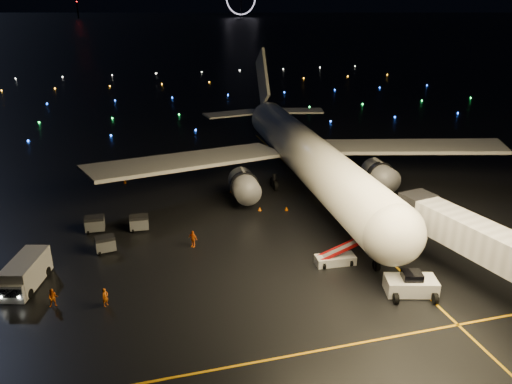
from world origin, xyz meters
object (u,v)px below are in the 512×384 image
crew_a (105,297)px  crew_c (193,239)px  pushback_tug (411,283)px  service_truck (26,272)px  belt_loader (336,251)px  crew_b (53,298)px  airliner (301,126)px  baggage_cart_0 (139,223)px  baggage_cart_1 (105,244)px  baggage_cart_2 (95,224)px

crew_a → crew_c: bearing=5.6°
pushback_tug → service_truck: size_ratio=0.61×
belt_loader → crew_b: belt_loader is taller
crew_a → crew_c: size_ratio=0.90×
airliner → crew_b: bearing=-139.6°
baggage_cart_0 → baggage_cart_1: bearing=-126.4°
service_truck → crew_b: 5.27m
pushback_tug → crew_c: size_ratio=2.39×
belt_loader → baggage_cart_0: size_ratio=2.82×
pushback_tug → service_truck: service_truck is taller
crew_b → baggage_cart_0: baggage_cart_0 is taller
crew_b → baggage_cart_1: 10.55m
pushback_tug → baggage_cart_0: pushback_tug is taller
baggage_cart_0 → baggage_cart_2: baggage_cart_2 is taller
crew_b → crew_a: bearing=-14.7°
baggage_cart_0 → baggage_cart_1: baggage_cart_0 is taller
baggage_cart_0 → pushback_tug: bearing=-37.9°
pushback_tug → crew_c: (-18.17, 14.66, -0.13)m
baggage_cart_1 → baggage_cart_2: baggage_cart_2 is taller
crew_b → belt_loader: bearing=0.0°
pushback_tug → crew_a: 27.92m
baggage_cart_2 → service_truck: bearing=-117.0°
airliner → crew_a: bearing=-134.2°
pushback_tug → baggage_cart_1: pushback_tug is taller
service_truck → baggage_cart_2: size_ratio=3.50×
crew_a → crew_c: 13.11m
airliner → baggage_cart_1: (-27.78, -15.15, -7.80)m
airliner → belt_loader: size_ratio=10.15×
crew_b → baggage_cart_0: bearing=58.9°
crew_c → airliner: bearing=86.4°
crew_a → baggage_cart_1: size_ratio=0.85×
belt_loader → crew_b: bearing=-175.0°
baggage_cart_0 → airliner: bearing=26.9°
belt_loader → pushback_tug: bearing=-53.2°
pushback_tug → baggage_cart_0: bearing=154.4°
airliner → baggage_cart_2: size_ratio=28.07×
crew_c → baggage_cart_0: crew_c is taller
pushback_tug → service_truck: (-34.62, 10.90, 0.30)m
airliner → baggage_cart_1: 32.59m
airliner → pushback_tug: size_ratio=13.17×
pushback_tug → crew_b: size_ratio=2.61×
airliner → crew_b: 41.32m
baggage_cart_1 → airliner: bearing=20.2°
baggage_cart_0 → crew_c: bearing=-44.2°
belt_loader → service_truck: 30.37m
airliner → service_truck: airliner is taller
crew_a → baggage_cart_1: bearing=50.9°
service_truck → crew_c: service_truck is taller
crew_c → baggage_cart_2: crew_c is taller
airliner → baggage_cart_1: bearing=-148.6°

